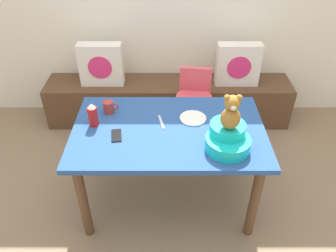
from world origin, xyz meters
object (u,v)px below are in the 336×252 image
object	(u,v)px
pillow_floral_left	(100,65)
dinner_plate_near	(192,118)
dining_table	(168,140)
pillow_floral_right	(237,64)
highchair	(193,100)
ketchup_bottle	(92,115)
coffee_mug	(108,107)
teddy_bear	(230,113)
infant_seat_teal	(227,138)
cell_phone	(116,136)

from	to	relation	value
pillow_floral_left	dinner_plate_near	size ratio (longest dim) A/B	2.20
dining_table	pillow_floral_right	bearing A→B (deg)	58.76
highchair	ketchup_bottle	size ratio (longest dim) A/B	4.27
ketchup_bottle	coffee_mug	xyz separation A→B (m)	(0.09, 0.17, -0.04)
teddy_bear	infant_seat_teal	bearing A→B (deg)	90.00
dinner_plate_near	cell_phone	size ratio (longest dim) A/B	1.39
pillow_floral_right	highchair	size ratio (longest dim) A/B	0.56
dining_table	infant_seat_teal	world-z (taller)	infant_seat_teal
pillow_floral_right	coffee_mug	world-z (taller)	pillow_floral_right
pillow_floral_right	infant_seat_teal	bearing A→B (deg)	-102.96
highchair	ketchup_bottle	xyz separation A→B (m)	(-0.79, -0.70, 0.31)
dining_table	coffee_mug	size ratio (longest dim) A/B	11.66
infant_seat_teal	cell_phone	bearing A→B (deg)	171.05
dining_table	infant_seat_teal	xyz separation A→B (m)	(0.39, -0.21, 0.17)
highchair	dinner_plate_near	world-z (taller)	highchair
highchair	dinner_plate_near	bearing A→B (deg)	-95.13
pillow_floral_left	highchair	xyz separation A→B (m)	(0.93, -0.42, -0.16)
pillow_floral_right	highchair	distance (m)	0.65
coffee_mug	cell_phone	size ratio (longest dim) A/B	0.83
teddy_bear	ketchup_bottle	size ratio (longest dim) A/B	1.35
coffee_mug	ketchup_bottle	bearing A→B (deg)	-118.16
highchair	infant_seat_teal	xyz separation A→B (m)	(0.15, -0.95, 0.29)
infant_seat_teal	teddy_bear	world-z (taller)	teddy_bear
coffee_mug	dinner_plate_near	size ratio (longest dim) A/B	0.60
dining_table	ketchup_bottle	bearing A→B (deg)	175.08
infant_seat_teal	ketchup_bottle	bearing A→B (deg)	164.97
infant_seat_teal	pillow_floral_left	bearing A→B (deg)	128.17
pillow_floral_left	coffee_mug	world-z (taller)	pillow_floral_left
infant_seat_teal	coffee_mug	size ratio (longest dim) A/B	2.75
teddy_bear	ketchup_bottle	bearing A→B (deg)	164.94
pillow_floral_left	pillow_floral_right	distance (m)	1.39
cell_phone	ketchup_bottle	bearing A→B (deg)	135.57
infant_seat_teal	dinner_plate_near	bearing A→B (deg)	122.21
infant_seat_teal	teddy_bear	xyz separation A→B (m)	(0.00, -0.00, 0.21)
infant_seat_teal	coffee_mug	xyz separation A→B (m)	(-0.85, 0.42, -0.02)
infant_seat_teal	dinner_plate_near	distance (m)	0.40
dining_table	cell_phone	size ratio (longest dim) A/B	9.71
pillow_floral_left	pillow_floral_right	bearing A→B (deg)	0.00
pillow_floral_left	infant_seat_teal	bearing A→B (deg)	-51.83
pillow_floral_left	highchair	bearing A→B (deg)	-24.19
pillow_floral_right	coffee_mug	xyz separation A→B (m)	(-1.17, -0.95, 0.11)
ketchup_bottle	pillow_floral_right	bearing A→B (deg)	41.68
highchair	dinner_plate_near	size ratio (longest dim) A/B	3.95
pillow_floral_right	dining_table	bearing A→B (deg)	-121.24
teddy_bear	coffee_mug	xyz separation A→B (m)	(-0.85, 0.42, -0.23)
pillow_floral_right	ketchup_bottle	bearing A→B (deg)	-138.32
dining_table	ketchup_bottle	world-z (taller)	ketchup_bottle
ketchup_bottle	dinner_plate_near	distance (m)	0.74
dining_table	cell_phone	bearing A→B (deg)	-166.97
highchair	dining_table	bearing A→B (deg)	-107.73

